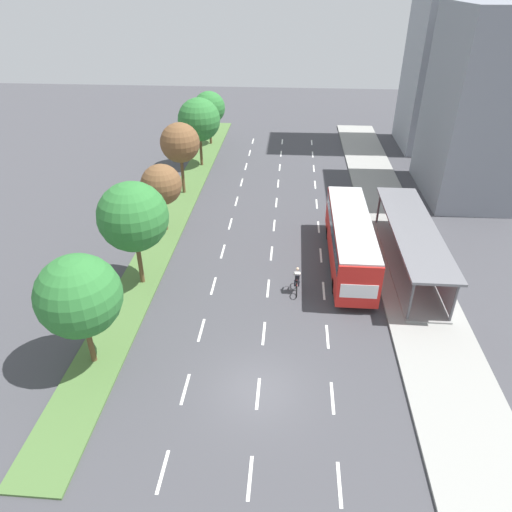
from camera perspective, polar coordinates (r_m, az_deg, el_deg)
ground_plane at (r=23.08m, az=0.29°, el=-16.15°), size 140.00×140.00×0.00m
median_strip at (r=40.52m, az=-9.44°, el=6.08°), size 2.60×52.00×0.12m
sidewalk_right at (r=40.24m, az=15.76°, el=5.13°), size 4.50×52.00×0.15m
lane_divider_left at (r=37.17m, az=-3.17°, el=3.97°), size 0.14×45.29×0.01m
lane_divider_center at (r=36.90m, az=2.24°, el=3.78°), size 0.14×45.29×0.01m
lane_divider_right at (r=36.96m, az=7.68°, el=3.56°), size 0.14×45.29×0.01m
bus_shelter at (r=32.42m, az=18.96°, el=1.57°), size 2.90×12.98×2.86m
bus at (r=31.51m, az=11.48°, el=2.28°), size 2.54×11.29×3.37m
cyclist at (r=28.85m, az=5.05°, el=-3.08°), size 0.46×1.82×1.71m
median_tree_nearest at (r=23.27m, az=-20.89°, el=-4.62°), size 4.04×4.04×6.05m
median_tree_second at (r=28.50m, az=-14.85°, el=4.67°), size 4.22×4.22×6.74m
median_tree_third at (r=35.18m, az=-11.53°, el=8.55°), size 3.03×3.03×5.21m
median_tree_fourth at (r=41.44m, az=-9.31°, el=13.53°), size 3.40×3.40×6.28m
median_tree_fifth at (r=48.08m, az=-7.00°, el=16.26°), size 4.19×4.19×6.75m
median_tree_farthest at (r=55.10m, az=-5.76°, el=17.63°), size 3.58×3.58×5.88m
building_near_right at (r=44.28m, az=25.34°, el=16.24°), size 6.23×10.32×15.34m
building_mid_right at (r=57.05m, az=24.41°, el=25.14°), size 9.52×8.54×26.70m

